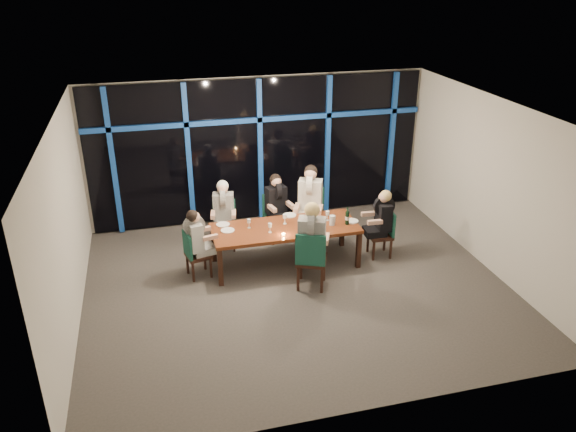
{
  "coord_description": "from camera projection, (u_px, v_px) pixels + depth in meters",
  "views": [
    {
      "loc": [
        -2.19,
        -7.89,
        5.06
      ],
      "look_at": [
        0.0,
        0.6,
        1.05
      ],
      "focal_mm": 35.0,
      "sensor_mm": 36.0,
      "label": 1
    }
  ],
  "objects": [
    {
      "name": "diner_end_left",
      "position": [
        196.0,
        233.0,
        9.54
      ],
      "size": [
        0.58,
        0.48,
        0.84
      ],
      "rotation": [
        0.0,
        0.0,
        1.79
      ],
      "color": "black",
      "rests_on": "ground"
    },
    {
      "name": "chair_end_right",
      "position": [
        384.0,
        231.0,
        10.36
      ],
      "size": [
        0.44,
        0.44,
        0.89
      ],
      "rotation": [
        0.0,
        0.0,
        4.65
      ],
      "color": "black",
      "rests_on": "ground"
    },
    {
      "name": "chair_far_right",
      "position": [
        310.0,
        212.0,
        10.92
      ],
      "size": [
        0.65,
        0.65,
        1.06
      ],
      "rotation": [
        0.0,
        0.0,
        -0.43
      ],
      "color": "black",
      "rests_on": "ground"
    },
    {
      "name": "wine_glass_a",
      "position": [
        270.0,
        226.0,
        9.69
      ],
      "size": [
        0.07,
        0.07,
        0.17
      ],
      "color": "silver",
      "rests_on": "dining_table"
    },
    {
      "name": "room",
      "position": [
        298.0,
        175.0,
        8.71
      ],
      "size": [
        7.04,
        7.0,
        3.02
      ],
      "color": "#504A47",
      "rests_on": "ground"
    },
    {
      "name": "diner_near_mid",
      "position": [
        312.0,
        232.0,
        9.15
      ],
      "size": [
        0.66,
        0.73,
        1.04
      ],
      "rotation": [
        0.0,
        0.0,
        2.75
      ],
      "color": "black",
      "rests_on": "ground"
    },
    {
      "name": "wine_glass_d",
      "position": [
        249.0,
        222.0,
        9.85
      ],
      "size": [
        0.06,
        0.06,
        0.17
      ],
      "color": "silver",
      "rests_on": "dining_table"
    },
    {
      "name": "water_pitcher",
      "position": [
        332.0,
        220.0,
        9.98
      ],
      "size": [
        0.11,
        0.1,
        0.18
      ],
      "rotation": [
        0.0,
        0.0,
        -0.08
      ],
      "color": "silver",
      "rests_on": "dining_table"
    },
    {
      "name": "chair_near_mid",
      "position": [
        311.0,
        257.0,
        9.24
      ],
      "size": [
        0.65,
        0.65,
        1.07
      ],
      "rotation": [
        0.0,
        0.0,
        2.75
      ],
      "color": "black",
      "rests_on": "ground"
    },
    {
      "name": "diner_far_right",
      "position": [
        310.0,
        193.0,
        10.67
      ],
      "size": [
        0.67,
        0.73,
        1.04
      ],
      "rotation": [
        0.0,
        0.0,
        -0.43
      ],
      "color": "beige",
      "rests_on": "ground"
    },
    {
      "name": "plate_far_mid",
      "position": [
        290.0,
        215.0,
        10.38
      ],
      "size": [
        0.24,
        0.24,
        0.01
      ],
      "primitive_type": "cylinder",
      "color": "white",
      "rests_on": "dining_table"
    },
    {
      "name": "chair_end_left",
      "position": [
        194.0,
        252.0,
        9.65
      ],
      "size": [
        0.48,
        0.48,
        0.86
      ],
      "rotation": [
        0.0,
        0.0,
        1.79
      ],
      "color": "black",
      "rests_on": "ground"
    },
    {
      "name": "wine_glass_e",
      "position": [
        328.0,
        214.0,
        10.14
      ],
      "size": [
        0.07,
        0.07,
        0.18
      ],
      "color": "silver",
      "rests_on": "dining_table"
    },
    {
      "name": "diner_far_mid",
      "position": [
        277.0,
        198.0,
        10.79
      ],
      "size": [
        0.51,
        0.62,
        0.9
      ],
      "rotation": [
        0.0,
        0.0,
        0.21
      ],
      "color": "black",
      "rests_on": "ground"
    },
    {
      "name": "plate_far_right",
      "position": [
        305.0,
        218.0,
        10.27
      ],
      "size": [
        0.24,
        0.24,
        0.01
      ],
      "primitive_type": "cylinder",
      "color": "white",
      "rests_on": "dining_table"
    },
    {
      "name": "diner_far_left",
      "position": [
        223.0,
        205.0,
        10.47
      ],
      "size": [
        0.5,
        0.61,
        0.9
      ],
      "rotation": [
        0.0,
        0.0,
        -0.17
      ],
      "color": "black",
      "rests_on": "ground"
    },
    {
      "name": "plate_near_mid",
      "position": [
        315.0,
        231.0,
        9.76
      ],
      "size": [
        0.24,
        0.24,
        0.01
      ],
      "primitive_type": "cylinder",
      "color": "white",
      "rests_on": "dining_table"
    },
    {
      "name": "chair_far_mid",
      "position": [
        275.0,
        214.0,
        11.0
      ],
      "size": [
        0.51,
        0.51,
        0.93
      ],
      "rotation": [
        0.0,
        0.0,
        0.21
      ],
      "color": "black",
      "rests_on": "ground"
    },
    {
      "name": "dining_table",
      "position": [
        285.0,
        230.0,
        9.97
      ],
      "size": [
        2.6,
        1.0,
        0.75
      ],
      "color": "brown",
      "rests_on": "ground"
    },
    {
      "name": "plate_end_left",
      "position": [
        228.0,
        230.0,
        9.8
      ],
      "size": [
        0.24,
        0.24,
        0.01
      ],
      "primitive_type": "cylinder",
      "color": "white",
      "rests_on": "dining_table"
    },
    {
      "name": "plate_end_right",
      "position": [
        352.0,
        221.0,
        10.15
      ],
      "size": [
        0.24,
        0.24,
        0.01
      ],
      "primitive_type": "cylinder",
      "color": "white",
      "rests_on": "dining_table"
    },
    {
      "name": "wine_bottle",
      "position": [
        347.0,
        218.0,
        10.0
      ],
      "size": [
        0.08,
        0.08,
        0.33
      ],
      "rotation": [
        0.0,
        0.0,
        0.31
      ],
      "color": "black",
      "rests_on": "dining_table"
    },
    {
      "name": "wine_glass_b",
      "position": [
        285.0,
        217.0,
        10.01
      ],
      "size": [
        0.07,
        0.07,
        0.18
      ],
      "color": "silver",
      "rests_on": "dining_table"
    },
    {
      "name": "window_wall",
      "position": [
        260.0,
        148.0,
        11.49
      ],
      "size": [
        6.86,
        0.43,
        2.94
      ],
      "color": "black",
      "rests_on": "ground"
    },
    {
      "name": "plate_far_left",
      "position": [
        223.0,
        224.0,
        10.02
      ],
      "size": [
        0.24,
        0.24,
        0.01
      ],
      "primitive_type": "cylinder",
      "color": "white",
      "rests_on": "dining_table"
    },
    {
      "name": "wine_glass_c",
      "position": [
        305.0,
        218.0,
        9.98
      ],
      "size": [
        0.07,
        0.07,
        0.17
      ],
      "color": "silver",
      "rests_on": "dining_table"
    },
    {
      "name": "chair_far_left",
      "position": [
        224.0,
        221.0,
        10.7
      ],
      "size": [
        0.5,
        0.5,
        0.93
      ],
      "rotation": [
        0.0,
        0.0,
        -0.17
      ],
      "color": "black",
      "rests_on": "ground"
    },
    {
      "name": "diner_end_right",
      "position": [
        382.0,
        214.0,
        10.2
      ],
      "size": [
        0.57,
        0.46,
        0.87
      ],
      "rotation": [
        0.0,
        0.0,
        4.65
      ],
      "color": "black",
      "rests_on": "ground"
    },
    {
      "name": "tea_light",
      "position": [
        283.0,
        234.0,
        9.64
      ],
      "size": [
        0.06,
        0.06,
        0.03
      ],
      "primitive_type": "cylinder",
      "color": "#FDAD4C",
      "rests_on": "dining_table"
    }
  ]
}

